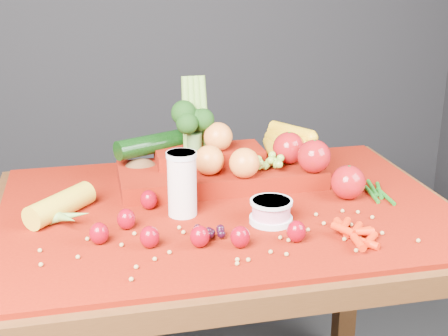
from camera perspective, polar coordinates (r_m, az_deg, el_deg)
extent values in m
cube|color=#3B200D|center=(1.50, 0.17, -4.76)|extent=(1.10, 0.80, 0.05)
cube|color=#3B200D|center=(1.94, -16.38, -12.05)|extent=(0.06, 0.06, 0.70)
cube|color=#3B200D|center=(2.09, 11.21, -9.26)|extent=(0.06, 0.06, 0.70)
cube|color=#711003|center=(1.49, 0.17, -3.67)|extent=(1.05, 0.75, 0.01)
cylinder|color=beige|center=(1.41, -3.85, -1.46)|extent=(0.07, 0.07, 0.15)
cylinder|color=silver|center=(1.39, -3.92, 1.21)|extent=(0.07, 0.07, 0.01)
cylinder|color=silver|center=(1.40, 4.31, -4.71)|extent=(0.10, 0.10, 0.01)
cylinder|color=pink|center=(1.39, 4.33, -3.72)|extent=(0.08, 0.08, 0.04)
cylinder|color=silver|center=(1.38, 4.35, -3.10)|extent=(0.10, 0.10, 0.01)
ellipsoid|color=maroon|center=(1.37, -8.93, -4.64)|extent=(0.04, 0.04, 0.05)
cone|color=#0B4112|center=(1.36, -8.98, -3.78)|extent=(0.03, 0.03, 0.01)
ellipsoid|color=maroon|center=(1.32, -11.36, -5.88)|extent=(0.04, 0.04, 0.05)
cone|color=#0B4112|center=(1.31, -11.42, -5.00)|extent=(0.03, 0.03, 0.01)
ellipsoid|color=maroon|center=(1.28, -6.82, -6.28)|extent=(0.04, 0.04, 0.05)
cone|color=#0B4112|center=(1.27, -6.86, -5.38)|extent=(0.03, 0.03, 0.01)
ellipsoid|color=maroon|center=(1.28, -2.23, -6.28)|extent=(0.04, 0.04, 0.05)
cone|color=#0B4112|center=(1.27, -2.25, -5.37)|extent=(0.03, 0.03, 0.01)
ellipsoid|color=maroon|center=(1.28, 1.49, -6.32)|extent=(0.04, 0.04, 0.05)
cone|color=#0B4112|center=(1.27, 1.50, -5.41)|extent=(0.03, 0.03, 0.01)
ellipsoid|color=maroon|center=(1.31, 6.62, -5.78)|extent=(0.04, 0.04, 0.05)
cone|color=#0B4112|center=(1.30, 6.66, -4.89)|extent=(0.03, 0.03, 0.01)
ellipsoid|color=maroon|center=(1.47, -6.88, -2.89)|extent=(0.04, 0.04, 0.05)
cone|color=#0B4112|center=(1.46, -6.92, -2.09)|extent=(0.03, 0.03, 0.01)
cylinder|color=gold|center=(1.46, -14.74, -3.30)|extent=(0.16, 0.17, 0.06)
ellipsoid|color=#512F1C|center=(1.64, -7.61, -0.19)|extent=(0.09, 0.07, 0.06)
cube|color=#711003|center=(1.62, -0.31, -0.64)|extent=(0.52, 0.22, 0.04)
cube|color=#711003|center=(1.65, -1.37, 1.20)|extent=(0.28, 0.12, 0.03)
sphere|color=maroon|center=(1.57, 8.24, 1.07)|extent=(0.08, 0.08, 0.08)
sphere|color=maroon|center=(1.54, 11.28, -1.29)|extent=(0.08, 0.08, 0.08)
sphere|color=maroon|center=(1.63, 5.94, 1.84)|extent=(0.08, 0.08, 0.08)
sphere|color=#CC6322|center=(1.54, -1.37, 0.72)|extent=(0.07, 0.07, 0.07)
sphere|color=#CC6322|center=(1.52, 1.87, 0.46)|extent=(0.07, 0.07, 0.07)
sphere|color=#CC6322|center=(1.61, -0.55, 2.88)|extent=(0.07, 0.07, 0.07)
cylinder|color=gold|center=(1.71, 4.41, 1.80)|extent=(0.06, 0.16, 0.04)
cylinder|color=gold|center=(1.71, 5.06, 2.32)|extent=(0.04, 0.15, 0.04)
cylinder|color=gold|center=(1.71, 5.72, 2.84)|extent=(0.07, 0.16, 0.04)
cylinder|color=gold|center=(1.71, 6.22, 3.35)|extent=(0.10, 0.15, 0.04)
cylinder|color=#3F662D|center=(1.63, -2.69, 2.44)|extent=(0.04, 0.04, 0.04)
cylinder|color=olive|center=(1.65, -3.47, 4.55)|extent=(0.03, 0.06, 0.22)
cylinder|color=olive|center=(1.65, -2.92, 4.58)|extent=(0.02, 0.06, 0.22)
cylinder|color=olive|center=(1.65, -2.38, 4.62)|extent=(0.02, 0.06, 0.22)
cylinder|color=olive|center=(1.66, -1.83, 4.65)|extent=(0.03, 0.06, 0.22)
cylinder|color=black|center=(1.65, -6.41, 2.22)|extent=(0.22, 0.14, 0.05)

